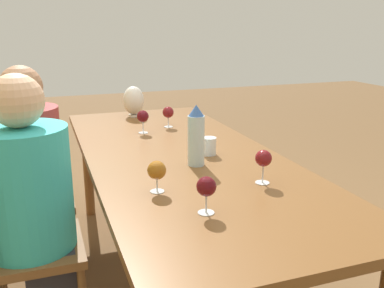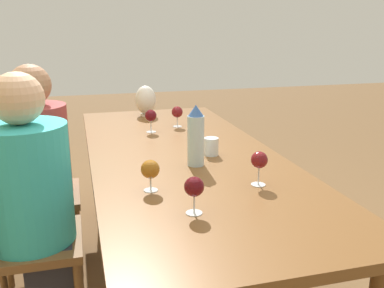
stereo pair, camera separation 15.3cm
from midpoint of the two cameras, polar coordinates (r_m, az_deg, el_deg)
ground_plane at (r=2.61m, az=0.68°, el=-17.75°), size 14.00×14.00×0.00m
dining_table at (r=2.30m, az=0.73°, el=-2.96°), size 2.41×0.97×0.77m
water_bottle at (r=2.05m, az=2.65°, el=1.01°), size 0.08×0.08×0.30m
water_tumbler at (r=2.24m, az=4.54°, el=-0.35°), size 0.08×0.08×0.09m
vase at (r=3.19m, az=-4.83°, el=5.85°), size 0.15×0.15×0.22m
wine_glass_0 at (r=1.83m, az=11.34°, el=-2.23°), size 0.07×0.07×0.15m
wine_glass_1 at (r=1.75m, az=-3.10°, el=-3.48°), size 0.08×0.08×0.13m
wine_glass_2 at (r=2.70m, az=-3.91°, el=3.72°), size 0.07×0.07×0.14m
wine_glass_3 at (r=1.54m, az=3.16°, el=-5.86°), size 0.07×0.07×0.14m
wine_glass_4 at (r=2.84m, az=-0.44°, el=4.22°), size 0.07×0.07×0.14m
chair_near at (r=2.14m, az=-20.51°, el=-11.23°), size 0.44×0.44×0.94m
chair_far at (r=2.66m, az=-19.52°, el=-5.70°), size 0.44×0.44×0.94m
person_near at (r=2.06m, az=-18.49°, el=-7.28°), size 0.39×0.39×1.25m
person_far at (r=2.61m, az=-17.92°, el=-2.50°), size 0.37×0.37×1.23m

